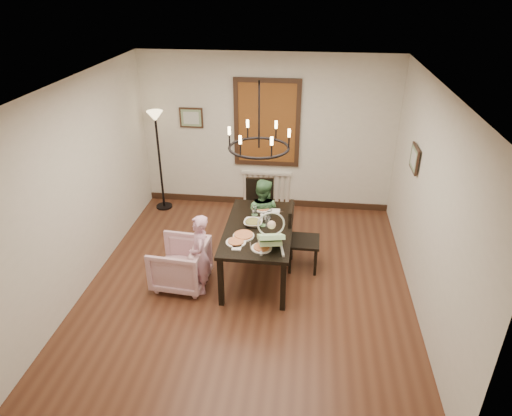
% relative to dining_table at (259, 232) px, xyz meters
% --- Properties ---
extents(room_shell, '(4.51, 5.00, 2.81)m').
position_rel_dining_table_xyz_m(room_shell, '(-0.11, 0.11, 0.71)').
color(room_shell, '#542F1D').
rests_on(room_shell, ground).
extents(dining_table, '(0.93, 1.66, 0.78)m').
position_rel_dining_table_xyz_m(dining_table, '(0.00, 0.00, 0.00)').
color(dining_table, black).
rests_on(dining_table, room_shell).
extents(chair_far, '(0.49, 0.49, 1.02)m').
position_rel_dining_table_xyz_m(chair_far, '(-0.10, 0.96, -0.18)').
color(chair_far, black).
rests_on(chair_far, room_shell).
extents(chair_right, '(0.46, 0.46, 1.02)m').
position_rel_dining_table_xyz_m(chair_right, '(0.64, 0.23, -0.18)').
color(chair_right, black).
rests_on(chair_right, room_shell).
extents(armchair, '(0.79, 0.77, 0.67)m').
position_rel_dining_table_xyz_m(armchair, '(-1.06, -0.38, -0.36)').
color(armchair, '#E2ADC1').
rests_on(armchair, room_shell).
extents(elderly_woman, '(0.31, 0.40, 0.96)m').
position_rel_dining_table_xyz_m(elderly_woman, '(-0.74, -0.49, -0.21)').
color(elderly_woman, '#D495AF').
rests_on(elderly_woman, room_shell).
extents(seated_man, '(0.55, 0.46, 1.00)m').
position_rel_dining_table_xyz_m(seated_man, '(-0.02, 0.66, -0.19)').
color(seated_man, '#4A7D4C').
rests_on(seated_man, room_shell).
extents(baby_bouncer, '(0.47, 0.58, 0.34)m').
position_rel_dining_table_xyz_m(baby_bouncer, '(0.21, -0.49, 0.25)').
color(baby_bouncer, '#ADDF9A').
rests_on(baby_bouncer, dining_table).
extents(salad_bowl, '(0.32, 0.32, 0.08)m').
position_rel_dining_table_xyz_m(salad_bowl, '(-0.08, 0.05, 0.12)').
color(salad_bowl, white).
rests_on(salad_bowl, dining_table).
extents(pizza_platter, '(0.29, 0.29, 0.04)m').
position_rel_dining_table_xyz_m(pizza_platter, '(-0.17, -0.28, 0.11)').
color(pizza_platter, tan).
rests_on(pizza_platter, dining_table).
extents(drinking_glass, '(0.07, 0.07, 0.14)m').
position_rel_dining_table_xyz_m(drinking_glass, '(0.12, 0.03, 0.15)').
color(drinking_glass, silver).
rests_on(drinking_glass, dining_table).
extents(window_blinds, '(1.00, 0.03, 1.40)m').
position_rel_dining_table_xyz_m(window_blinds, '(-0.11, 2.20, 0.91)').
color(window_blinds, brown).
rests_on(window_blinds, room_shell).
extents(radiator, '(0.92, 0.12, 0.62)m').
position_rel_dining_table_xyz_m(radiator, '(-0.11, 2.22, -0.34)').
color(radiator, silver).
rests_on(radiator, room_shell).
extents(picture_back, '(0.42, 0.03, 0.36)m').
position_rel_dining_table_xyz_m(picture_back, '(-1.46, 2.21, 0.96)').
color(picture_back, black).
rests_on(picture_back, room_shell).
extents(picture_right, '(0.03, 0.42, 0.36)m').
position_rel_dining_table_xyz_m(picture_right, '(2.10, 0.64, 0.96)').
color(picture_right, black).
rests_on(picture_right, room_shell).
extents(floor_lamp, '(0.30, 0.30, 1.80)m').
position_rel_dining_table_xyz_m(floor_lamp, '(-2.01, 1.89, 0.21)').
color(floor_lamp, black).
rests_on(floor_lamp, room_shell).
extents(chandelier, '(0.80, 0.80, 0.04)m').
position_rel_dining_table_xyz_m(chandelier, '(-0.00, -0.00, 1.26)').
color(chandelier, black).
rests_on(chandelier, room_shell).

